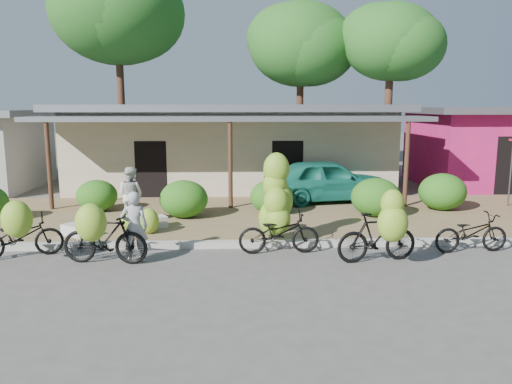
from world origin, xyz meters
TOP-DOWN VIEW (x-y plane):
  - ground at (0.00, 0.00)m, footprint 100.00×100.00m
  - sidewalk at (0.00, 5.00)m, footprint 60.00×6.00m
  - curb at (0.00, 2.00)m, footprint 60.00×0.25m
  - shop_main at (0.00, 10.93)m, footprint 13.00×8.50m
  - shop_pink at (10.50, 10.99)m, footprint 6.00×6.00m
  - tree_far_center at (-5.69, 16.11)m, footprint 6.45×6.43m
  - tree_center_right at (3.31, 16.61)m, footprint 5.39×5.28m
  - tree_near_right at (7.31, 14.61)m, footprint 4.67×4.51m
  - hedge_1 at (-4.08, 5.72)m, footprint 1.24×1.11m
  - hedge_2 at (-1.34, 4.73)m, footprint 1.40×1.26m
  - hedge_3 at (1.24, 5.18)m, footprint 1.30×1.17m
  - hedge_4 at (4.25, 4.68)m, footprint 1.44×1.30m
  - hedge_5 at (6.56, 5.50)m, footprint 1.46×1.31m
  - bike_far_left at (-4.56, 1.26)m, footprint 1.93×1.51m
  - bike_left at (-2.63, 0.76)m, footprint 1.89×1.28m
  - bike_center at (1.12, 1.75)m, footprint 1.86×1.22m
  - bike_right at (3.21, 0.61)m, footprint 1.87×1.31m
  - bike_far_right at (5.54, 1.39)m, footprint 1.78×0.76m
  - loose_banana_a at (-2.49, 3.07)m, footprint 0.54×0.46m
  - loose_banana_b at (-2.04, 2.92)m, footprint 0.52×0.44m
  - loose_banana_c at (1.23, 3.01)m, footprint 0.52×0.44m
  - sack_near at (-2.10, 3.48)m, footprint 0.94×0.74m
  - sack_far at (-3.80, 2.76)m, footprint 0.83×0.75m
  - vendor at (-2.00, 0.96)m, footprint 0.61×0.44m
  - bystander at (-2.73, 4.14)m, footprint 0.94×0.85m
  - teal_van at (3.23, 7.00)m, footprint 4.47×2.45m

SIDE VIEW (x-z plane):
  - ground at x=0.00m, z-range 0.00..0.00m
  - sidewalk at x=0.00m, z-range 0.00..0.12m
  - curb at x=0.00m, z-range 0.00..0.15m
  - sack_far at x=-3.80m, z-range 0.12..0.40m
  - sack_near at x=-2.10m, z-range 0.12..0.42m
  - loose_banana_c at x=1.23m, z-range 0.12..0.77m
  - loose_banana_b at x=-2.04m, z-range 0.12..0.77m
  - bike_far_right at x=5.54m, z-range 0.00..0.91m
  - loose_banana_a at x=-2.49m, z-range 0.12..0.80m
  - bike_far_left at x=-4.56m, z-range -0.12..1.28m
  - hedge_1 at x=-4.08m, z-range 0.12..1.09m
  - hedge_3 at x=1.24m, z-range 0.12..1.13m
  - bike_left at x=-2.63m, z-range -0.07..1.37m
  - hedge_2 at x=-1.34m, z-range 0.12..1.21m
  - hedge_4 at x=4.25m, z-range 0.12..1.25m
  - hedge_5 at x=6.56m, z-range 0.12..1.26m
  - bike_right at x=3.21m, z-range -0.15..1.54m
  - vendor at x=-2.00m, z-range 0.00..1.55m
  - teal_van at x=3.23m, z-range 0.12..1.56m
  - bike_center at x=1.12m, z-range -0.27..1.98m
  - bystander at x=-2.73m, z-range 0.12..1.68m
  - shop_pink at x=10.50m, z-range 0.05..3.30m
  - shop_main at x=0.00m, z-range 0.05..3.40m
  - tree_near_right at x=7.31m, z-range 2.30..10.38m
  - tree_center_right at x=3.31m, z-range 2.22..10.69m
  - tree_far_center at x=-5.69m, z-range 2.73..13.12m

